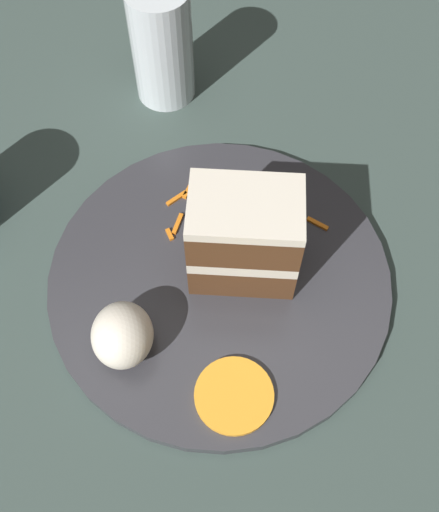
# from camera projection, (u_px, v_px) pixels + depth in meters

# --- Properties ---
(ground_plane) EXTENTS (6.00, 6.00, 0.00)m
(ground_plane) POSITION_uv_depth(u_px,v_px,m) (191.00, 261.00, 0.60)
(ground_plane) COLOR #38332D
(ground_plane) RESTS_ON ground
(dining_table) EXTENTS (1.21, 1.14, 0.04)m
(dining_table) POSITION_uv_depth(u_px,v_px,m) (190.00, 252.00, 0.59)
(dining_table) COLOR #384742
(dining_table) RESTS_ON ground
(plate) EXTENTS (0.31, 0.31, 0.01)m
(plate) POSITION_uv_depth(u_px,v_px,m) (219.00, 278.00, 0.54)
(plate) COLOR #333338
(plate) RESTS_ON dining_table
(cake_slice) EXTENTS (0.07, 0.10, 0.10)m
(cake_slice) POSITION_uv_depth(u_px,v_px,m) (244.00, 237.00, 0.50)
(cake_slice) COLOR #4C2D19
(cake_slice) RESTS_ON plate
(cream_dollop) EXTENTS (0.06, 0.05, 0.05)m
(cream_dollop) POSITION_uv_depth(u_px,v_px,m) (122.00, 335.00, 0.48)
(cream_dollop) COLOR silver
(cream_dollop) RESTS_ON plate
(orange_garnish) EXTENTS (0.06, 0.06, 0.00)m
(orange_garnish) POSITION_uv_depth(u_px,v_px,m) (234.00, 395.00, 0.48)
(orange_garnish) COLOR orange
(orange_garnish) RESTS_ON plate
(carrot_shreds_scatter) EXTENTS (0.08, 0.15, 0.00)m
(carrot_shreds_scatter) POSITION_uv_depth(u_px,v_px,m) (218.00, 204.00, 0.58)
(carrot_shreds_scatter) COLOR orange
(carrot_shreds_scatter) RESTS_ON plate
(drinking_glass) EXTENTS (0.06, 0.06, 0.13)m
(drinking_glass) POSITION_uv_depth(u_px,v_px,m) (163.00, 52.00, 0.62)
(drinking_glass) COLOR silver
(drinking_glass) RESTS_ON dining_table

